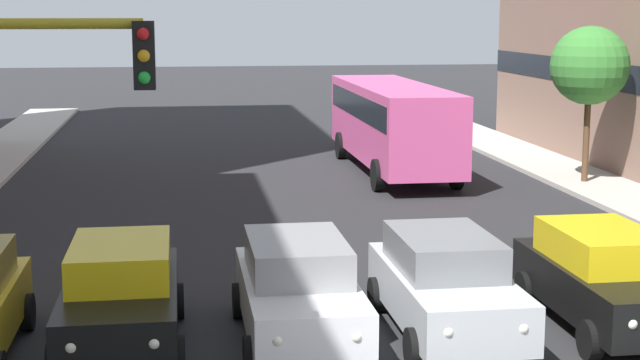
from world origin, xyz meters
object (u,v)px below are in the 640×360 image
at_px(car_3, 298,290).
at_px(car_4, 121,295).
at_px(bus_behind_traffic, 392,118).
at_px(car_1, 605,278).
at_px(street_tree_2, 590,66).
at_px(car_2, 445,284).

xyz_separation_m(car_3, car_4, (2.89, -0.14, 0.00)).
bearing_deg(bus_behind_traffic, car_4, 63.91).
distance_m(car_3, bus_behind_traffic, 17.85).
bearing_deg(bus_behind_traffic, car_3, 72.48).
xyz_separation_m(car_1, street_tree_2, (-5.45, -13.32, 2.90)).
height_order(car_3, bus_behind_traffic, bus_behind_traffic).
height_order(car_1, car_2, same).
bearing_deg(car_2, street_tree_2, -121.98).
xyz_separation_m(car_1, car_2, (2.85, -0.04, 0.00)).
bearing_deg(car_1, car_3, -0.27).
relative_size(car_1, bus_behind_traffic, 0.42).
height_order(car_1, car_3, same).
height_order(car_2, bus_behind_traffic, bus_behind_traffic).
relative_size(car_3, car_4, 1.00).
bearing_deg(car_1, car_4, -1.18).
relative_size(car_2, car_4, 1.00).
xyz_separation_m(car_3, street_tree_2, (-10.81, -13.29, 2.90)).
height_order(car_3, street_tree_2, street_tree_2).
height_order(car_1, car_4, same).
bearing_deg(car_1, street_tree_2, -112.24).
bearing_deg(car_4, car_2, 178.58).
height_order(car_4, street_tree_2, street_tree_2).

